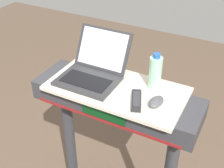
{
  "coord_description": "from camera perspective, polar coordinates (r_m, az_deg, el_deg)",
  "views": [
    {
      "loc": [
        0.57,
        -0.43,
        2.03
      ],
      "look_at": [
        0.0,
        0.65,
        1.21
      ],
      "focal_mm": 47.95,
      "sensor_mm": 36.0,
      "label": 1
    }
  ],
  "objects": [
    {
      "name": "desk_board",
      "position": [
        1.55,
        0.86,
        -0.93
      ],
      "size": [
        0.71,
        0.36,
        0.02
      ],
      "primitive_type": "cube",
      "color": "beige",
      "rests_on": "treadmill_base"
    },
    {
      "name": "computer_mouse",
      "position": [
        1.43,
        8.43,
        -3.35
      ],
      "size": [
        0.07,
        0.11,
        0.03
      ],
      "primitive_type": "ellipsoid",
      "rotation": [
        0.0,
        0.0,
        -0.12
      ],
      "color": "#4C4C51",
      "rests_on": "desk_board"
    },
    {
      "name": "tv_remote",
      "position": [
        1.44,
        4.67,
        -3.11
      ],
      "size": [
        0.1,
        0.17,
        0.02
      ],
      "color": "#232326",
      "rests_on": "desk_board"
    },
    {
      "name": "water_bottle",
      "position": [
        1.51,
        8.24,
        2.24
      ],
      "size": [
        0.06,
        0.06,
        0.19
      ],
      "color": "#9EDBB2",
      "rests_on": "desk_board"
    },
    {
      "name": "laptop",
      "position": [
        1.6,
        -3.7,
        2.7
      ],
      "size": [
        0.31,
        0.34,
        0.22
      ],
      "rotation": [
        0.0,
        0.0,
        -0.05
      ],
      "color": "#2D2D30",
      "rests_on": "desk_board"
    }
  ]
}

